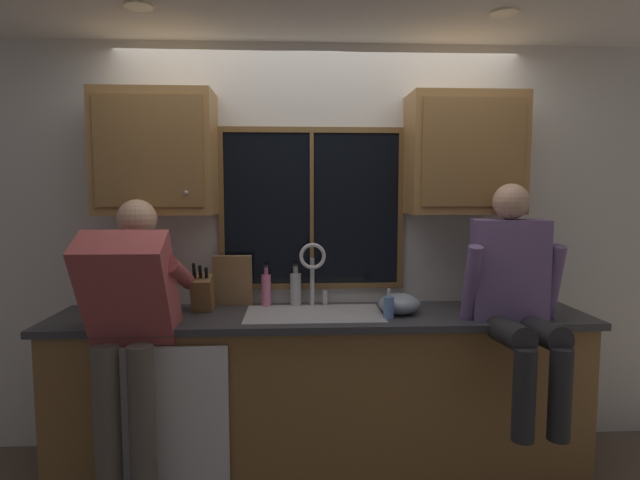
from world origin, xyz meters
The scene contains 24 objects.
back_wall centered at (0.00, 0.06, 1.27)m, with size 5.46×0.12×2.55m, color silver.
ceiling_downlight_left centered at (-0.92, -0.60, 2.54)m, with size 0.14×0.14×0.01m, color #FFEAB2.
ceiling_downlight_right centered at (0.92, -0.60, 2.54)m, with size 0.14×0.14×0.01m, color #FFEAB2.
window_glass centered at (-0.05, -0.01, 1.52)m, with size 1.10×0.02×0.95m, color black.
window_frame_top centered at (-0.05, -0.02, 2.02)m, with size 1.17×0.02×0.04m, color brown.
window_frame_bottom centered at (-0.05, -0.02, 1.03)m, with size 1.17×0.02×0.04m, color brown.
window_frame_left centered at (-0.61, -0.02, 1.52)m, with size 0.04×0.02×0.95m, color brown.
window_frame_right centered at (0.52, -0.02, 1.52)m, with size 0.04×0.02×0.95m, color brown.
window_mullion_center centered at (-0.05, -0.02, 1.52)m, with size 0.02×0.02×0.95m, color brown.
lower_cabinet_run centered at (0.00, -0.29, 0.44)m, with size 3.06×0.58×0.88m, color olive.
countertop centered at (0.00, -0.31, 0.90)m, with size 3.12×0.62×0.04m, color #38383D.
dishwasher_front centered at (-0.81, -0.61, 0.46)m, with size 0.60×0.02×0.74m, color white.
upper_cabinet_left centered at (-0.97, -0.17, 1.86)m, with size 0.68×0.36×0.72m.
upper_cabinet_right centered at (0.87, -0.17, 1.86)m, with size 0.68×0.36×0.72m.
sink centered at (-0.05, -0.30, 0.82)m, with size 0.80×0.46×0.21m.
faucet centered at (-0.04, -0.12, 1.17)m, with size 0.18×0.09×0.40m.
person_standing centered at (-1.01, -0.63, 0.97)m, with size 0.53×0.67×1.59m.
person_sitting_on_counter centered at (1.04, -0.57, 1.10)m, with size 0.54×0.62×1.26m.
knife_block centered at (-0.71, -0.21, 1.03)m, with size 0.12×0.18×0.32m.
cutting_board centered at (-0.54, -0.08, 1.08)m, with size 0.24×0.02×0.33m, color #997047.
mixing_bowl centered at (0.46, -0.31, 0.98)m, with size 0.25×0.25×0.12m, color #8C99A8.
soap_dispenser centered at (0.37, -0.44, 0.99)m, with size 0.06×0.07×0.17m.
bottle_green_glass centered at (-0.15, -0.07, 1.03)m, with size 0.07×0.07×0.26m.
bottle_tall_clear centered at (-0.33, -0.08, 1.03)m, with size 0.06×0.06×0.26m.
Camera 1 is at (-0.16, -3.28, 1.64)m, focal length 29.01 mm.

